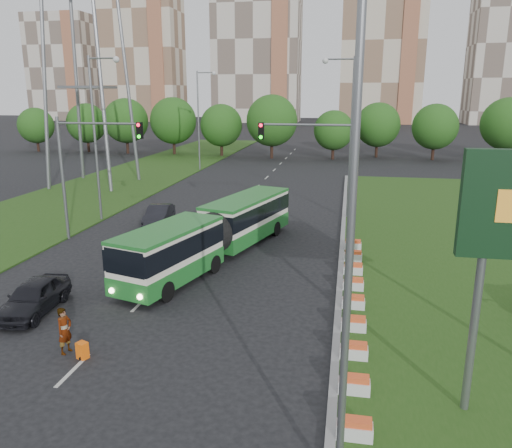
% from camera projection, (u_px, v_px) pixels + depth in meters
% --- Properties ---
extents(ground, '(360.00, 360.00, 0.00)m').
position_uv_depth(ground, '(203.00, 307.00, 22.69)').
color(ground, black).
rests_on(ground, ground).
extents(grass_median, '(14.00, 60.00, 0.15)m').
position_uv_depth(grass_median, '(467.00, 265.00, 27.99)').
color(grass_median, '#224714').
rests_on(grass_median, ground).
extents(median_kerb, '(0.30, 60.00, 0.18)m').
position_uv_depth(median_kerb, '(341.00, 258.00, 29.21)').
color(median_kerb, gray).
rests_on(median_kerb, ground).
extents(left_verge, '(12.00, 110.00, 0.10)m').
position_uv_depth(left_verge, '(100.00, 190.00, 49.63)').
color(left_verge, '#224714').
rests_on(left_verge, ground).
extents(lane_markings, '(0.20, 100.00, 0.01)m').
position_uv_depth(lane_markings, '(236.00, 208.00, 42.24)').
color(lane_markings, '#BAB9B2').
rests_on(lane_markings, ground).
extents(flower_planters, '(1.10, 18.10, 0.60)m').
position_uv_depth(flower_planters, '(353.00, 302.00, 22.16)').
color(flower_planters, silver).
rests_on(flower_planters, grass_median).
extents(traffic_mast_median, '(5.76, 0.32, 8.00)m').
position_uv_depth(traffic_mast_median, '(325.00, 163.00, 30.00)').
color(traffic_mast_median, slate).
rests_on(traffic_mast_median, ground).
extents(traffic_mast_left, '(5.76, 0.32, 8.00)m').
position_uv_depth(traffic_mast_left, '(84.00, 159.00, 31.72)').
color(traffic_mast_left, slate).
rests_on(traffic_mast_left, ground).
extents(street_lamps, '(36.00, 60.00, 12.00)m').
position_uv_depth(street_lamps, '(200.00, 150.00, 31.20)').
color(street_lamps, slate).
rests_on(street_lamps, ground).
extents(tree_line, '(120.00, 8.00, 9.00)m').
position_uv_depth(tree_line, '(377.00, 128.00, 72.08)').
color(tree_line, '#215115').
rests_on(tree_line, ground).
extents(apartment_tower_west, '(26.00, 15.00, 48.00)m').
position_uv_depth(apartment_tower_west, '(142.00, 49.00, 170.68)').
color(apartment_tower_west, beige).
rests_on(apartment_tower_west, ground).
extents(apartment_tower_cwest, '(28.00, 15.00, 52.00)m').
position_uv_depth(apartment_tower_cwest, '(257.00, 41.00, 163.11)').
color(apartment_tower_cwest, beige).
rests_on(apartment_tower_cwest, ground).
extents(apartment_tower_ceast, '(25.00, 15.00, 50.00)m').
position_uv_depth(apartment_tower_ceast, '(383.00, 42.00, 156.31)').
color(apartment_tower_ceast, beige).
rests_on(apartment_tower_ceast, ground).
extents(midrise_west, '(22.00, 14.00, 36.00)m').
position_uv_depth(midrise_west, '(64.00, 68.00, 177.51)').
color(midrise_west, beige).
rests_on(midrise_west, ground).
extents(articulated_bus, '(2.46, 15.78, 2.60)m').
position_uv_depth(articulated_bus, '(213.00, 232.00, 29.03)').
color(articulated_bus, white).
rests_on(articulated_bus, ground).
extents(car_left_near, '(2.08, 4.45, 1.47)m').
position_uv_depth(car_left_near, '(34.00, 297.00, 21.97)').
color(car_left_near, black).
rests_on(car_left_near, ground).
extents(car_left_far, '(2.11, 4.56, 1.45)m').
position_uv_depth(car_left_far, '(159.00, 215.00, 36.67)').
color(car_left_far, black).
rests_on(car_left_far, ground).
extents(pedestrian, '(0.56, 0.73, 1.80)m').
position_uv_depth(pedestrian, '(65.00, 330.00, 18.49)').
color(pedestrian, gray).
rests_on(pedestrian, ground).
extents(shopping_trolley, '(0.37, 0.39, 0.63)m').
position_uv_depth(shopping_trolley, '(82.00, 350.00, 18.23)').
color(shopping_trolley, '#FF640D').
rests_on(shopping_trolley, ground).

